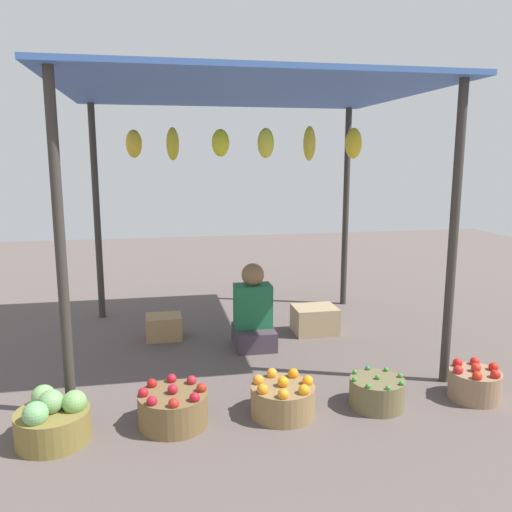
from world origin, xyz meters
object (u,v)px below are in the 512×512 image
object	(u,v)px
basket_red_apples	(173,408)
wooden_crate_stacked_rear	(164,327)
basket_cabbages	(53,420)
basket_red_tomatoes	(475,384)
basket_green_chilies	(377,392)
vendor_person	(253,315)
basket_oranges	(283,399)
wooden_crate_near_vendor	(315,320)

from	to	relation	value
basket_red_apples	wooden_crate_stacked_rear	size ratio (longest dim) A/B	1.35
basket_cabbages	wooden_crate_stacked_rear	world-z (taller)	basket_cabbages
basket_red_tomatoes	basket_green_chilies	bearing A→B (deg)	178.72
vendor_person	basket_red_tomatoes	distance (m)	1.97
vendor_person	basket_cabbages	bearing A→B (deg)	-136.96
basket_red_apples	basket_red_tomatoes	distance (m)	2.17
basket_oranges	basket_red_tomatoes	world-z (taller)	basket_oranges
basket_green_chilies	basket_oranges	bearing A→B (deg)	179.08
basket_oranges	basket_green_chilies	distance (m)	0.68
basket_green_chilies	wooden_crate_stacked_rear	world-z (taller)	basket_green_chilies
wooden_crate_near_vendor	wooden_crate_stacked_rear	size ratio (longest dim) A/B	1.26
basket_green_chilies	vendor_person	bearing A→B (deg)	114.62
basket_oranges	wooden_crate_near_vendor	xyz separation A→B (m)	(0.73, 1.61, 0.02)
vendor_person	basket_red_tomatoes	bearing A→B (deg)	-45.20
basket_oranges	basket_red_apples	bearing A→B (deg)	179.79
basket_cabbages	wooden_crate_stacked_rear	distance (m)	1.92
vendor_person	basket_green_chilies	bearing A→B (deg)	-65.38
vendor_person	basket_red_tomatoes	xyz separation A→B (m)	(1.38, -1.39, -0.18)
basket_cabbages	basket_green_chilies	bearing A→B (deg)	1.44
basket_red_apples	basket_red_tomatoes	size ratio (longest dim) A/B	1.24
basket_oranges	basket_red_tomatoes	bearing A→B (deg)	-1.11
basket_oranges	wooden_crate_stacked_rear	bearing A→B (deg)	113.97
basket_red_tomatoes	wooden_crate_stacked_rear	size ratio (longest dim) A/B	1.08
vendor_person	wooden_crate_stacked_rear	bearing A→B (deg)	156.19
basket_cabbages	basket_red_apples	xyz separation A→B (m)	(0.74, 0.07, -0.02)
basket_red_tomatoes	wooden_crate_stacked_rear	distance (m)	2.81
wooden_crate_stacked_rear	basket_red_apples	bearing A→B (deg)	-89.13
basket_oranges	vendor_person	bearing A→B (deg)	87.87
vendor_person	basket_red_apples	bearing A→B (deg)	-120.18
vendor_person	basket_red_apples	size ratio (longest dim) A/B	1.71
basket_cabbages	wooden_crate_stacked_rear	bearing A→B (deg)	68.29
basket_green_chilies	wooden_crate_stacked_rear	bearing A→B (deg)	129.83
vendor_person	wooden_crate_stacked_rear	world-z (taller)	vendor_person
basket_red_apples	wooden_crate_near_vendor	bearing A→B (deg)	47.62
vendor_person	basket_oranges	bearing A→B (deg)	-92.13
wooden_crate_stacked_rear	vendor_person	bearing A→B (deg)	-23.81
basket_red_apples	basket_green_chilies	world-z (taller)	basket_red_apples
basket_red_tomatoes	vendor_person	bearing A→B (deg)	134.80
basket_red_apples	basket_green_chilies	bearing A→B (deg)	-0.55
wooden_crate_near_vendor	basket_oranges	bearing A→B (deg)	-114.27
basket_cabbages	basket_oranges	distance (m)	1.48
basket_red_apples	basket_red_tomatoes	bearing A→B (deg)	-0.81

